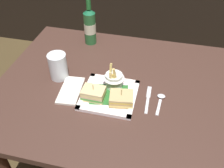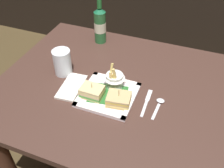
% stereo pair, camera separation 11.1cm
% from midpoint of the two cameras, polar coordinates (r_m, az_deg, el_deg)
% --- Properties ---
extents(dining_table, '(1.09, 0.90, 0.77)m').
position_cam_midpoint_polar(dining_table, '(1.28, -1.93, -6.35)').
color(dining_table, '#422A22').
rests_on(dining_table, ground_plane).
extents(square_plate, '(0.24, 0.24, 0.02)m').
position_cam_midpoint_polar(square_plate, '(1.10, -3.50, -2.66)').
color(square_plate, white).
rests_on(square_plate, dining_table).
extents(sandwich_half_left, '(0.10, 0.07, 0.07)m').
position_cam_midpoint_polar(sandwich_half_left, '(1.08, -7.16, -2.28)').
color(sandwich_half_left, '#D2BD7F').
rests_on(sandwich_half_left, square_plate).
extents(sandwich_half_right, '(0.11, 0.09, 0.07)m').
position_cam_midpoint_polar(sandwich_half_right, '(1.05, -0.87, -3.46)').
color(sandwich_half_right, tan).
rests_on(sandwich_half_right, square_plate).
extents(fries_cup, '(0.09, 0.09, 0.12)m').
position_cam_midpoint_polar(fries_cup, '(1.11, -2.47, 1.23)').
color(fries_cup, white).
rests_on(fries_cup, square_plate).
extents(beer_bottle, '(0.07, 0.07, 0.28)m').
position_cam_midpoint_polar(beer_bottle, '(1.42, -7.35, 12.92)').
color(beer_bottle, '#296332').
rests_on(beer_bottle, dining_table).
extents(water_glass, '(0.09, 0.09, 0.13)m').
position_cam_midpoint_polar(water_glass, '(1.21, -14.64, 3.51)').
color(water_glass, silver).
rests_on(water_glass, dining_table).
extents(folded_napkin, '(0.11, 0.19, 0.01)m').
position_cam_midpoint_polar(folded_napkin, '(1.15, -12.07, -1.52)').
color(folded_napkin, silver).
rests_on(folded_napkin, dining_table).
extents(fork, '(0.03, 0.14, 0.00)m').
position_cam_midpoint_polar(fork, '(1.16, -11.69, -0.68)').
color(fork, silver).
rests_on(fork, dining_table).
extents(knife, '(0.02, 0.17, 0.00)m').
position_cam_midpoint_polar(knife, '(1.10, 5.35, -3.35)').
color(knife, silver).
rests_on(knife, dining_table).
extents(spoon, '(0.04, 0.13, 0.01)m').
position_cam_midpoint_polar(spoon, '(1.10, 8.18, -3.49)').
color(spoon, silver).
rests_on(spoon, dining_table).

